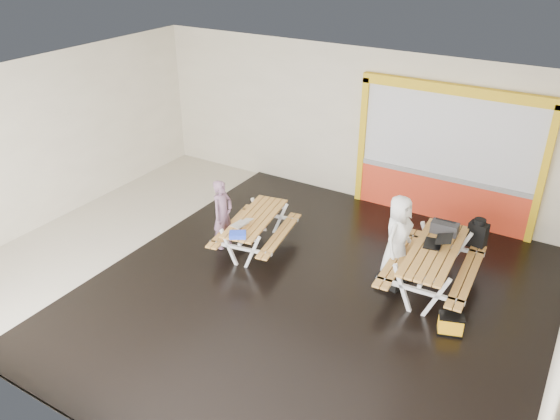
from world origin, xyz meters
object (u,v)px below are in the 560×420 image
Objects in this scene: blue_pouch at (238,235)px; toolbox at (445,228)px; laptop_left at (242,223)px; picnic_table_right at (433,259)px; laptop_right at (437,242)px; backpack at (478,233)px; picnic_table_left at (256,225)px; fluke_bag at (450,324)px; dark_case at (391,280)px; person_right at (398,235)px; person_left at (223,214)px.

blue_pouch is 3.72m from toolbox.
laptop_left is at bearing -156.28° from toolbox.
picnic_table_right is 4.31× the size of laptop_right.
picnic_table_right is 3.47m from blue_pouch.
laptop_left is 0.67× the size of backpack.
toolbox is at bearing 91.23° from laptop_right.
backpack is at bearing 66.56° from picnic_table_right.
blue_pouch is at bearing -147.70° from backpack.
fluke_bag is at bearing -7.94° from picnic_table_left.
backpack is at bearing 62.61° from laptop_right.
toolbox reaches higher than blue_pouch.
toolbox is (-0.03, 0.61, 0.31)m from picnic_table_right.
dark_case is (2.61, 1.00, -0.65)m from blue_pouch.
person_right reaches higher than picnic_table_right.
laptop_left is (0.54, -0.13, 0.01)m from person_left.
person_left is 2.94× the size of toolbox.
blue_pouch reaches higher than picnic_table_left.
toolbox is at bearing 30.30° from blue_pouch.
fluke_bag is (1.28, -0.76, 0.08)m from dark_case.
person_right reaches higher than blue_pouch.
toolbox is (0.66, 0.57, 0.07)m from person_right.
person_left is 4.70× the size of blue_pouch.
picnic_table_right reaches higher than blue_pouch.
person_right reaches higher than fluke_bag.
person_right is at bearing -172.09° from laptop_right.
picnic_table_left is 0.67m from person_left.
picnic_table_left is 3.62× the size of backpack.
picnic_table_right is 0.73m from person_right.
backpack is (3.85, 1.54, 0.20)m from picnic_table_left.
person_right is at bearing 141.40° from fluke_bag.
person_right is (2.69, 0.51, 0.32)m from picnic_table_left.
picnic_table_right is 0.86m from dark_case.
fluke_bag is (4.03, -0.56, -0.36)m from picnic_table_left.
toolbox is at bearing -44.93° from person_right.
backpack is 1.25× the size of fluke_bag.
laptop_right is 1.51m from fluke_bag.
blue_pouch is at bearing -176.52° from fluke_bag.
blue_pouch is 0.62× the size of toolbox.
fluke_bag is at bearing -57.59° from picnic_table_right.
person_left is at bearing 144.36° from blue_pouch.
person_left is 4.16m from toolbox.
laptop_left is at bearing -95.32° from picnic_table_left.
toolbox reaches higher than picnic_table_right.
toolbox reaches higher than fluke_bag.
person_left is (-3.95, -0.74, 0.12)m from picnic_table_right.
laptop_right reaches higher than picnic_table_right.
laptop_right is at bearing 119.93° from fluke_bag.
dark_case is (-0.61, -0.40, -0.78)m from laptop_right.
laptop_left is 3.70m from toolbox.
person_right reaches higher than person_left.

